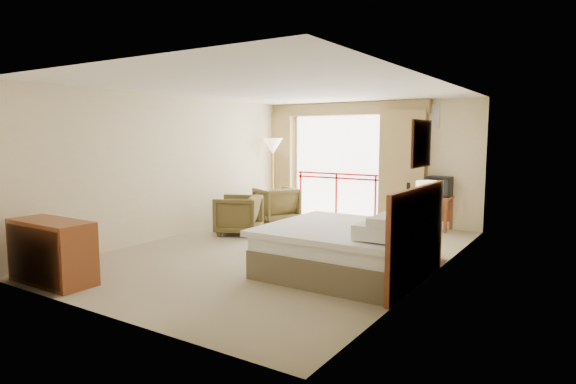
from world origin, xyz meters
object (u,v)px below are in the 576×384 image
Objects in this scene: armchair_far at (276,221)px; side_table at (248,211)px; nightstand at (425,242)px; tv at (440,187)px; armchair_near at (239,234)px; floor_lamp at (273,149)px; bed at (350,248)px; desk at (426,203)px; wastebasket at (392,223)px; table_lamp at (428,192)px; dresser at (52,252)px.

side_table reaches higher than armchair_far.
armchair_far is at bearing 158.40° from nightstand.
armchair_near is at bearing -120.53° from tv.
floor_lamp reaches higher than armchair_near.
floor_lamp reaches higher than armchair_far.
bed is 3.92m from desk.
armchair_near is (-2.48, -1.91, -0.16)m from wastebasket.
bed is 3.88× the size of nightstand.
bed is 1.53m from nightstand.
tv reaches higher than side_table.
tv is (-0.48, 2.48, 0.63)m from nightstand.
side_table is (-0.30, 0.68, 0.34)m from armchair_near.
desk reaches higher than nightstand.
desk is at bearing 107.44° from table_lamp.
bed is 4.33× the size of side_table.
floor_lamp reaches higher than desk.
armchair_far is 0.96m from side_table.
nightstand is 0.51× the size of desk.
floor_lamp is (-4.34, 1.99, 0.55)m from table_lamp.
table_lamp reaches higher than nightstand.
bed is 2.52× the size of armchair_near.
bed is 3.17× the size of table_lamp.
table_lamp is 4.81m from floor_lamp.
side_table reaches higher than wastebasket.
desk is 0.57× the size of floor_lamp.
table_lamp reaches higher than dresser.
armchair_far is at bearing 138.12° from bed.
table_lamp is at bearing 46.15° from dresser.
desk is (-0.78, 2.49, -0.52)m from table_lamp.
tv reaches higher than dresser.
nightstand is at bearing 64.35° from bed.
tv is (0.18, 3.86, 0.53)m from bed.
tv reaches higher than nightstand.
tv is 1.39× the size of wastebasket.
side_table is at bearing -77.21° from floor_lamp.
dresser is (-0.07, -3.84, 0.42)m from armchair_near.
armchair_far is (-2.63, -0.35, -0.16)m from wastebasket.
bed is 3.90m from side_table.
tv is at bearing 6.46° from floor_lamp.
armchair_far is at bearing 80.81° from side_table.
wastebasket is 0.38× the size of armchair_far.
wastebasket is at bearing -122.33° from desk.
armchair_near is at bearing -178.28° from table_lamp.
dresser reaches higher than armchair_far.
nightstand is 5.44m from dresser.
desk is at bearing 136.50° from armchair_far.
armchair_far is 5.42m from dresser.
side_table is at bearing 149.25° from bed.
dresser is at bearing -113.38° from desk.
tv is at bearing 39.61° from wastebasket.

